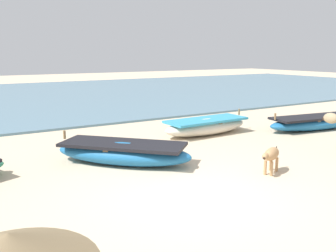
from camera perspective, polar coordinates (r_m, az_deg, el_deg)
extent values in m
plane|color=beige|center=(6.67, 3.76, -10.85)|extent=(80.00, 80.00, 0.00)
cube|color=slate|center=(22.41, -22.04, 4.08)|extent=(60.00, 20.00, 0.08)
ellipsoid|color=#1E669E|center=(8.53, -6.94, -4.19)|extent=(2.95, 3.02, 0.50)
cube|color=black|center=(8.48, -6.98, -2.81)|extent=(2.67, 2.73, 0.07)
cube|color=olive|center=(8.59, -8.46, -3.18)|extent=(0.71, 0.69, 0.04)
cylinder|color=olive|center=(9.09, -15.67, -1.31)|extent=(0.06, 0.06, 0.20)
ellipsoid|color=beige|center=(11.57, 5.91, -0.10)|extent=(3.05, 1.12, 0.49)
cube|color=#3399BF|center=(11.53, 5.93, 0.92)|extent=(2.69, 1.09, 0.07)
cube|color=olive|center=(11.69, 6.78, 0.67)|extent=(0.15, 0.86, 0.04)
cylinder|color=olive|center=(12.43, 10.89, 2.16)|extent=(0.06, 0.06, 0.20)
ellipsoid|color=#1E669E|center=(13.21, 21.93, 0.48)|extent=(3.85, 1.46, 0.46)
cube|color=black|center=(13.18, 21.99, 1.31)|extent=(3.40, 1.38, 0.07)
cube|color=olive|center=(12.99, 21.09, 0.94)|extent=(0.23, 0.80, 0.04)
cylinder|color=olive|center=(12.01, 16.19, 1.43)|extent=(0.06, 0.06, 0.20)
ellipsoid|color=tan|center=(10.22, 23.85, 1.11)|extent=(0.31, 0.42, 0.27)
sphere|color=#2D2119|center=(10.29, 22.96, 1.06)|extent=(0.13, 0.13, 0.11)
ellipsoid|color=tan|center=(8.08, 15.70, -4.17)|extent=(0.66, 0.49, 0.27)
ellipsoid|color=tan|center=(7.69, 14.80, -4.55)|extent=(0.23, 0.20, 0.14)
sphere|color=#2D2119|center=(7.61, 14.59, -4.82)|extent=(0.07, 0.07, 0.06)
cylinder|color=tan|center=(7.97, 15.67, -6.37)|extent=(0.06, 0.06, 0.31)
cylinder|color=tan|center=(8.00, 14.76, -6.24)|extent=(0.06, 0.06, 0.31)
cylinder|color=tan|center=(8.29, 16.42, -5.72)|extent=(0.06, 0.06, 0.31)
cylinder|color=tan|center=(8.33, 15.54, -5.59)|extent=(0.06, 0.06, 0.31)
cylinder|color=#2D2119|center=(8.38, 16.36, -3.84)|extent=(0.02, 0.02, 0.25)
cone|color=#7A6647|center=(4.92, -23.29, -17.30)|extent=(2.43, 2.43, 0.45)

